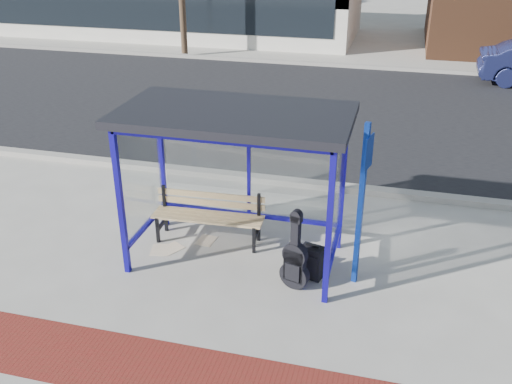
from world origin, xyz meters
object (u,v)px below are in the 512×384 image
(suitcase, at_px, (312,262))
(backpack, at_px, (298,261))
(bench, at_px, (209,213))
(guitar_bag, at_px, (295,262))

(suitcase, xyz_separation_m, backpack, (-0.23, 0.15, -0.10))
(bench, xyz_separation_m, guitar_bag, (1.62, -0.98, -0.05))
(bench, relative_size, suitcase, 3.23)
(bench, distance_m, backpack, 1.71)
(guitar_bag, height_order, backpack, guitar_bag)
(backpack, bearing_deg, guitar_bag, -76.41)
(guitar_bag, xyz_separation_m, backpack, (-0.03, 0.46, -0.27))
(bench, height_order, backpack, bench)
(bench, distance_m, guitar_bag, 1.90)
(suitcase, bearing_deg, bench, 173.94)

